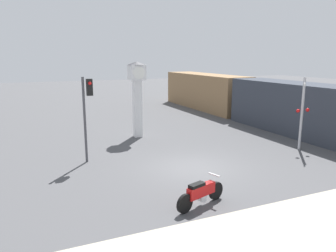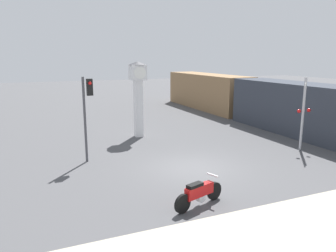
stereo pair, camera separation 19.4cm
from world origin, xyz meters
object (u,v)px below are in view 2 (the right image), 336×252
clock_tower (138,88)px  railroad_crossing_signal (303,111)px  freight_train (246,98)px  motorcycle (199,193)px  traffic_light (87,104)px

clock_tower → railroad_crossing_signal: bearing=-41.4°
freight_train → railroad_crossing_signal: 9.44m
clock_tower → freight_train: 10.57m
motorcycle → clock_tower: bearing=64.8°
clock_tower → railroad_crossing_signal: 9.86m
railroad_crossing_signal → traffic_light: bearing=167.5°
freight_train → traffic_light: size_ratio=5.97×
motorcycle → traffic_light: traffic_light is taller
traffic_light → railroad_crossing_signal: bearing=-12.5°
motorcycle → freight_train: (11.42, 13.05, 1.22)m
clock_tower → railroad_crossing_signal: size_ratio=1.20×
traffic_light → railroad_crossing_signal: traffic_light is taller
motorcycle → railroad_crossing_signal: (8.62, 4.06, 1.71)m
clock_tower → motorcycle: bearing=-96.8°
clock_tower → freight_train: (10.16, 2.51, -1.48)m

